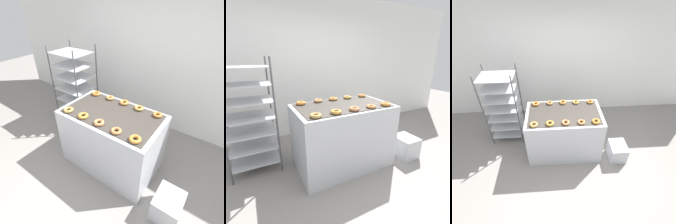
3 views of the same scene
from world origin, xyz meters
TOP-DOWN VIEW (x-y plane):
  - ground_plane at (0.00, 0.00)m, footprint 14.00×14.00m
  - wall_back at (0.00, 2.12)m, footprint 8.00×0.05m
  - fryer_machine at (0.00, 0.67)m, footprint 1.40×0.85m
  - baking_rack_cart at (-1.21, 1.17)m, footprint 0.66×0.56m
  - glaze_bin at (1.04, 0.37)m, footprint 0.32×0.38m
  - donut_near_leftmost at (-0.53, 0.37)m, footprint 0.14×0.14m
  - donut_near_left at (-0.26, 0.38)m, footprint 0.14×0.14m
  - donut_near_center at (0.01, 0.38)m, footprint 0.14×0.14m
  - donut_near_right at (0.27, 0.37)m, footprint 0.13×0.13m
  - donut_near_rightmost at (0.53, 0.37)m, footprint 0.14×0.14m
  - donut_far_leftmost at (-0.53, 0.97)m, footprint 0.14×0.14m
  - donut_far_left at (-0.26, 0.99)m, footprint 0.13×0.13m
  - donut_far_center at (0.00, 0.99)m, footprint 0.14×0.14m
  - donut_far_right at (0.25, 0.98)m, footprint 0.13×0.13m
  - donut_far_rightmost at (0.54, 0.97)m, footprint 0.13×0.13m

SIDE VIEW (x-z plane):
  - ground_plane at x=0.00m, z-range 0.00..0.00m
  - glaze_bin at x=1.04m, z-range 0.00..0.35m
  - fryer_machine at x=0.00m, z-range 0.00..0.96m
  - baking_rack_cart at x=-1.21m, z-range 0.01..1.65m
  - donut_near_right at x=0.27m, z-range 0.96..1.00m
  - donut_near_leftmost at x=-0.53m, z-range 0.96..1.00m
  - donut_far_rightmost at x=0.54m, z-range 0.96..1.00m
  - donut_far_right at x=0.25m, z-range 0.96..1.00m
  - donut_near_center at x=0.01m, z-range 0.96..1.01m
  - donut_far_center at x=0.00m, z-range 0.96..1.01m
  - donut_near_left at x=-0.26m, z-range 0.96..1.01m
  - donut_near_rightmost at x=0.53m, z-range 0.96..1.01m
  - donut_far_left at x=-0.26m, z-range 0.96..1.01m
  - donut_far_leftmost at x=-0.53m, z-range 0.96..1.01m
  - wall_back at x=0.00m, z-range 0.00..2.80m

